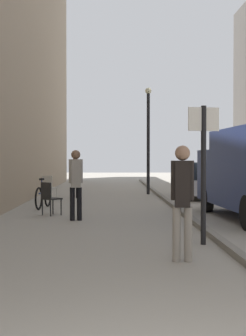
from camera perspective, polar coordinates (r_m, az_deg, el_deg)
ground_plane at (r=14.96m, az=0.45°, el=-5.07°), size 80.00×80.00×0.00m
kerb_strip at (r=15.09m, az=6.48°, el=-4.79°), size 0.16×40.00×0.12m
pedestrian_main_foreground at (r=20.02m, az=-5.52°, el=-0.77°), size 0.32×0.24×1.65m
pedestrian_mid_block at (r=7.78m, az=6.87°, el=-3.07°), size 0.36×0.24×1.82m
pedestrian_far_crossing at (r=12.85m, az=-5.47°, el=-1.37°), size 0.36×0.24×1.83m
parked_car at (r=20.41m, az=9.44°, el=-1.41°), size 1.94×4.25×1.45m
street_sign_post at (r=9.35m, az=9.28°, el=0.67°), size 0.60×0.14×2.60m
lamp_post at (r=22.10m, az=2.93°, el=4.01°), size 0.28×0.28×4.76m
bicycle_leaning at (r=16.12m, az=-9.17°, el=-3.27°), size 0.32×1.76×0.98m
cafe_chair_near_window at (r=14.09m, az=-8.51°, el=-3.24°), size 0.62×0.62×0.94m
cafe_chair_by_doorway at (r=19.33m, az=-8.58°, el=-2.05°), size 0.58×0.58×0.94m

